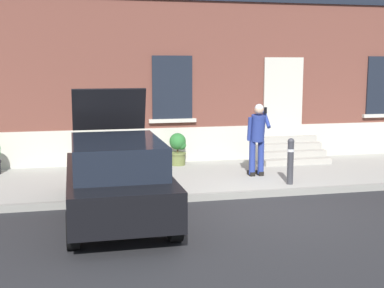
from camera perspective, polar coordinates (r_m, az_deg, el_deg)
ground_plane at (r=10.25m, az=6.65°, el=-7.26°), size 80.00×80.00×0.00m
sidewalk at (r=12.82m, az=2.49°, el=-3.61°), size 24.00×3.60×0.15m
curb_edge at (r=11.09m, az=5.03°, el=-5.60°), size 24.00×0.12×0.15m
building_facade at (r=14.97m, az=0.03°, el=12.23°), size 24.00×1.52×7.50m
entrance_stoop at (r=14.80m, az=10.46°, el=-0.84°), size 1.90×1.28×0.64m
hatchback_car_black at (r=9.49m, az=-8.28°, el=-3.61°), size 1.81×4.07×2.34m
bollard_near_person at (r=11.80m, az=10.76°, el=-1.68°), size 0.15×0.15×1.04m
person_on_phone at (r=12.47m, az=7.20°, el=0.99°), size 0.51×0.50×1.75m
planter_cream at (r=13.67m, az=-11.26°, el=-0.74°), size 0.44×0.44×0.86m
planter_olive at (r=13.83m, az=-1.55°, el=-0.46°), size 0.44×0.44×0.86m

